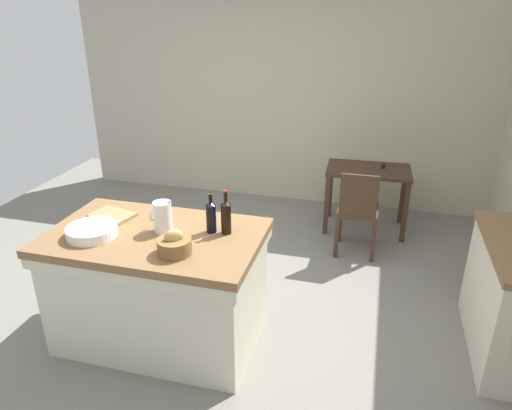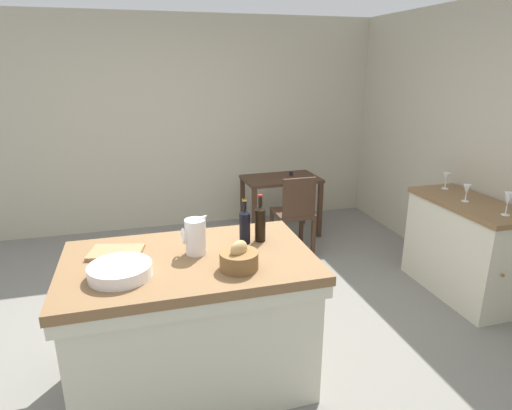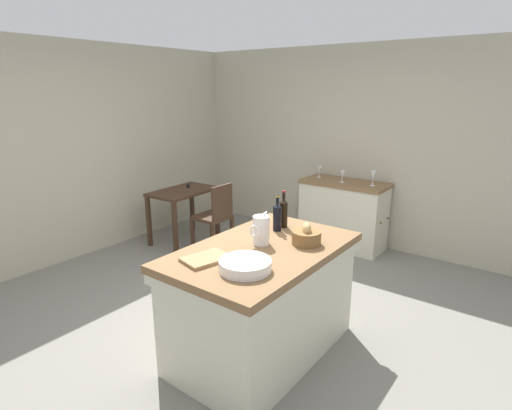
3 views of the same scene
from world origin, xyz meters
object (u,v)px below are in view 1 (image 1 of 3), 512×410
object	(u,v)px
wash_bowl	(92,231)
cutting_board	(112,215)
bread_basket	(175,245)
wine_bottle_amber	(211,216)
writing_desk	(368,179)
wine_bottle_dark	(226,216)
wooden_chair	(358,210)
island_table	(159,283)
pitcher	(163,216)

from	to	relation	value
wash_bowl	cutting_board	size ratio (longest dim) A/B	1.11
bread_basket	wine_bottle_amber	world-z (taller)	wine_bottle_amber
bread_basket	cutting_board	distance (m)	0.80
wash_bowl	wine_bottle_amber	size ratio (longest dim) A/B	1.15
writing_desk	cutting_board	bearing A→B (deg)	-130.02
writing_desk	wash_bowl	bearing A→B (deg)	-125.68
writing_desk	wine_bottle_dark	distance (m)	2.42
bread_basket	wine_bottle_amber	xyz separation A→B (m)	(0.12, 0.36, 0.06)
wooden_chair	wine_bottle_dark	distance (m)	1.86
bread_basket	wine_bottle_amber	distance (m)	0.38
wooden_chair	cutting_board	distance (m)	2.38
wooden_chair	wine_bottle_dark	xyz separation A→B (m)	(-0.84, -1.57, 0.53)
writing_desk	wine_bottle_dark	world-z (taller)	wine_bottle_dark
island_table	wine_bottle_dark	xyz separation A→B (m)	(0.49, 0.14, 0.54)
island_table	wooden_chair	distance (m)	2.17
pitcher	wine_bottle_amber	size ratio (longest dim) A/B	0.88
wooden_chair	island_table	bearing A→B (deg)	-127.99
island_table	pitcher	world-z (taller)	pitcher
pitcher	wash_bowl	size ratio (longest dim) A/B	0.76
island_table	wash_bowl	bearing A→B (deg)	-159.58
writing_desk	wash_bowl	distance (m)	3.09
wine_bottle_dark	island_table	bearing A→B (deg)	-164.31
wash_bowl	bread_basket	xyz separation A→B (m)	(0.66, -0.08, 0.02)
wine_bottle_dark	wine_bottle_amber	bearing A→B (deg)	-175.09
island_table	wooden_chair	bearing A→B (deg)	52.01
pitcher	wine_bottle_dark	world-z (taller)	wine_bottle_dark
bread_basket	cutting_board	bearing A→B (deg)	150.15
writing_desk	bread_basket	xyz separation A→B (m)	(-1.13, -2.57, 0.35)
bread_basket	cutting_board	xyz separation A→B (m)	(-0.70, 0.40, -0.05)
wash_bowl	island_table	bearing A→B (deg)	20.42
wooden_chair	pitcher	distance (m)	2.16
pitcher	wine_bottle_amber	bearing A→B (deg)	12.99
wash_bowl	wine_bottle_dark	xyz separation A→B (m)	(0.89, 0.29, 0.09)
bread_basket	wash_bowl	bearing A→B (deg)	173.28
wine_bottle_amber	island_table	bearing A→B (deg)	-161.46
wash_bowl	bread_basket	bearing A→B (deg)	-6.72
pitcher	island_table	bearing A→B (deg)	-134.36
wash_bowl	pitcher	bearing A→B (deg)	24.05
island_table	wine_bottle_dark	world-z (taller)	wine_bottle_dark
island_table	bread_basket	distance (m)	0.59
bread_basket	pitcher	bearing A→B (deg)	127.54
writing_desk	cutting_board	distance (m)	2.86
wash_bowl	wine_bottle_dark	bearing A→B (deg)	17.83
writing_desk	wine_bottle_amber	distance (m)	2.47
island_table	writing_desk	xyz separation A→B (m)	(1.39, 2.35, 0.12)
island_table	writing_desk	bearing A→B (deg)	59.29
bread_basket	wooden_chair	bearing A→B (deg)	61.04
wine_bottle_dark	bread_basket	bearing A→B (deg)	-122.09
island_table	cutting_board	distance (m)	0.63
island_table	wine_bottle_amber	size ratio (longest dim) A/B	5.01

